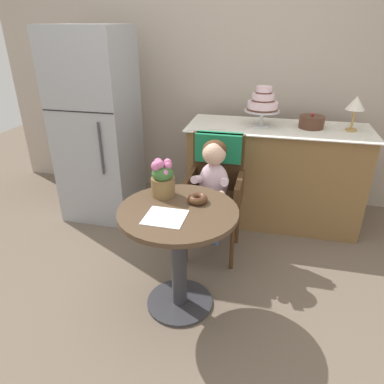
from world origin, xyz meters
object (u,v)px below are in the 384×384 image
object	(u,v)px
cafe_table	(179,240)
flower_vase	(163,178)
tiered_cake_stand	(263,103)
table_lamp	(356,105)
refrigerator	(98,128)
wicker_chair	(216,176)
donut_front	(198,198)
round_layer_cake	(312,122)
seated_child	(213,180)

from	to	relation	value
cafe_table	flower_vase	size ratio (longest dim) A/B	2.93
tiered_cake_stand	table_lamp	distance (m)	0.74
cafe_table	table_lamp	distance (m)	1.84
tiered_cake_stand	refrigerator	distance (m)	1.48
table_lamp	cafe_table	bearing A→B (deg)	-130.59
tiered_cake_stand	flower_vase	bearing A→B (deg)	-115.36
wicker_chair	donut_front	size ratio (longest dim) A/B	7.73
round_layer_cake	table_lamp	world-z (taller)	table_lamp
cafe_table	tiered_cake_stand	distance (m)	1.48
refrigerator	tiered_cake_stand	bearing A→B (deg)	7.88
donut_front	round_layer_cake	size ratio (longest dim) A/B	0.59
seated_child	tiered_cake_stand	xyz separation A→B (m)	(0.29, 0.73, 0.42)
donut_front	seated_child	bearing A→B (deg)	88.01
wicker_chair	donut_front	distance (m)	0.62
flower_vase	round_layer_cake	bearing A→B (deg)	50.82
flower_vase	tiered_cake_stand	world-z (taller)	tiered_cake_stand
wicker_chair	table_lamp	distance (m)	1.27
donut_front	tiered_cake_stand	world-z (taller)	tiered_cake_stand
refrigerator	flower_vase	bearing A→B (deg)	-45.83
seated_child	refrigerator	distance (m)	1.28
flower_vase	round_layer_cake	distance (m)	1.52
seated_child	table_lamp	xyz separation A→B (m)	(1.02, 0.75, 0.44)
cafe_table	tiered_cake_stand	world-z (taller)	tiered_cake_stand
seated_child	tiered_cake_stand	world-z (taller)	tiered_cake_stand
flower_vase	table_lamp	xyz separation A→B (m)	(1.27, 1.15, 0.28)
tiered_cake_stand	refrigerator	size ratio (longest dim) A/B	0.20
wicker_chair	seated_child	world-z (taller)	seated_child
seated_child	flower_vase	xyz separation A→B (m)	(-0.25, -0.41, 0.16)
seated_child	donut_front	xyz separation A→B (m)	(-0.02, -0.45, 0.07)
seated_child	table_lamp	world-z (taller)	table_lamp
seated_child	tiered_cake_stand	bearing A→B (deg)	68.43
donut_front	refrigerator	size ratio (longest dim) A/B	0.07
seated_child	round_layer_cake	world-z (taller)	round_layer_cake
donut_front	tiered_cake_stand	xyz separation A→B (m)	(0.30, 1.18, 0.35)
flower_vase	table_lamp	world-z (taller)	table_lamp
cafe_table	tiered_cake_stand	xyz separation A→B (m)	(0.40, 1.30, 0.59)
flower_vase	refrigerator	world-z (taller)	refrigerator
round_layer_cake	flower_vase	bearing A→B (deg)	-129.18
round_layer_cake	donut_front	bearing A→B (deg)	-120.64
cafe_table	table_lamp	world-z (taller)	table_lamp
seated_child	round_layer_cake	bearing A→B (deg)	47.37
wicker_chair	cafe_table	bearing A→B (deg)	-101.04
refrigerator	round_layer_cake	bearing A→B (deg)	7.30
table_lamp	seated_child	bearing A→B (deg)	-143.80
tiered_cake_stand	donut_front	bearing A→B (deg)	-104.43
wicker_chair	round_layer_cake	distance (m)	0.98
wicker_chair	donut_front	xyz separation A→B (m)	(-0.02, -0.61, 0.11)
wicker_chair	flower_vase	world-z (taller)	flower_vase
donut_front	flower_vase	world-z (taller)	flower_vase
seated_child	refrigerator	size ratio (longest dim) A/B	0.43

